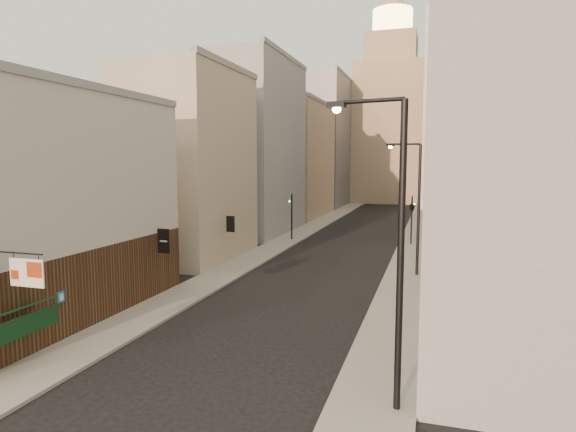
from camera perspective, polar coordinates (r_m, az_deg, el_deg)
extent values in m
cube|color=gray|center=(68.46, 4.35, -0.54)|extent=(3.00, 140.00, 0.15)
cube|color=gray|center=(66.86, 15.29, -0.92)|extent=(3.00, 140.00, 0.15)
cube|color=#523521|center=(28.76, -26.09, -7.04)|extent=(6.00, 16.00, 4.00)
cube|color=beige|center=(28.04, -26.70, 4.99)|extent=(6.00, 16.00, 8.00)
cube|color=gray|center=(26.45, -22.63, 14.05)|extent=(0.60, 16.00, 0.40)
cylinder|color=black|center=(21.19, -29.42, -3.84)|extent=(2.40, 0.06, 0.06)
cube|color=beige|center=(21.04, -28.55, -5.94)|extent=(1.60, 0.06, 1.10)
cube|color=#95300F|center=(20.73, -27.79, -5.65)|extent=(0.70, 0.10, 0.60)
cube|color=#95300F|center=(21.45, -29.57, -6.04)|extent=(0.35, 0.10, 0.35)
cube|color=black|center=(22.15, -29.52, -9.66)|extent=(1.25, 3.00, 0.52)
cube|color=black|center=(21.86, -28.34, -11.17)|extent=(0.06, 3.00, 0.80)
cube|color=#236AAE|center=(24.70, -25.35, -8.67)|extent=(0.08, 0.40, 0.50)
cube|color=black|center=(30.13, -14.53, -2.89)|extent=(0.80, 0.08, 1.50)
cube|color=black|center=(38.94, -6.83, -0.95)|extent=(0.70, 0.08, 1.30)
cube|color=gray|center=(42.49, -11.65, 5.80)|extent=(8.00, 12.00, 16.00)
cube|color=gray|center=(57.08, -3.92, 8.05)|extent=(8.00, 16.00, 20.00)
cube|color=#9E8468|center=(74.15, 1.09, 6.53)|extent=(8.00, 18.00, 17.00)
cube|color=gray|center=(93.62, 4.49, 8.64)|extent=(8.00, 20.00, 24.00)
cube|color=gray|center=(23.60, 26.03, 4.88)|extent=(8.00, 16.00, 16.00)
cube|color=gray|center=(41.51, 22.29, 8.21)|extent=(8.00, 16.00, 20.00)
cube|color=gray|center=(61.60, 20.71, 10.34)|extent=(8.00, 20.00, 26.00)
cube|color=gray|center=(91.36, 23.78, 16.39)|extent=(20.00, 22.00, 50.00)
cube|color=#9E8468|center=(103.89, 11.98, 9.40)|extent=(14.00, 14.00, 28.00)
cube|color=#9E8468|center=(106.17, 12.20, 18.60)|extent=(10.00, 10.00, 6.00)
cylinder|color=#FFCC72|center=(107.48, 12.28, 21.47)|extent=(8.00, 8.00, 5.00)
cone|color=#9E8468|center=(108.74, 12.34, 23.75)|extent=(7.00, 7.00, 5.00)
cube|color=silver|center=(89.74, 18.37, 11.63)|extent=(8.00, 8.00, 34.00)
cylinder|color=silver|center=(93.36, 18.80, 23.00)|extent=(6.00, 6.00, 3.00)
cylinder|color=black|center=(16.06, 13.19, -5.25)|extent=(0.23, 0.23, 10.34)
cylinder|color=black|center=(16.19, 9.64, 13.31)|extent=(2.28, 0.59, 0.14)
cube|color=black|center=(16.59, 5.78, 13.00)|extent=(0.67, 0.37, 0.21)
sphere|color=#F8AF3E|center=(16.58, 5.78, 12.48)|extent=(0.28, 0.28, 0.28)
cylinder|color=black|center=(35.99, 15.22, 0.54)|extent=(0.21, 0.21, 9.63)
cylinder|color=black|center=(35.60, 13.76, 8.28)|extent=(2.10, 0.70, 0.13)
cube|color=black|center=(35.39, 12.05, 8.25)|extent=(0.63, 0.38, 0.19)
sphere|color=#F8AF3E|center=(35.38, 12.04, 8.02)|extent=(0.26, 0.26, 0.26)
cylinder|color=black|center=(51.21, 0.45, -0.15)|extent=(0.16, 0.16, 5.00)
imported|color=black|center=(51.04, 0.45, 1.75)|extent=(0.46, 0.46, 1.07)
sphere|color=#19E533|center=(51.11, 0.18, 1.75)|extent=(0.16, 0.16, 0.16)
cylinder|color=black|center=(49.66, 14.43, -0.56)|extent=(0.16, 0.16, 5.00)
imported|color=black|center=(49.49, 14.48, 1.39)|extent=(0.71, 0.71, 1.47)
sphere|color=#19E533|center=(49.48, 14.77, 1.38)|extent=(0.16, 0.16, 0.16)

